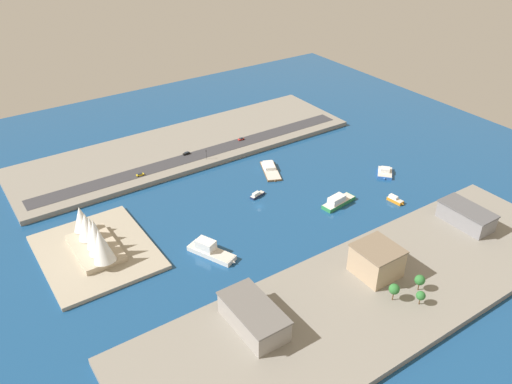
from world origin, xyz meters
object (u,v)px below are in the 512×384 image
(traffic_light_waterfront, at_px, (206,153))
(carpark_squat_concrete, at_px, (254,316))
(suv_black, at_px, (186,153))
(pickup_red, at_px, (241,139))
(ferry_green_doubledeck, at_px, (338,201))
(opera_landmark, at_px, (93,236))
(barge_flat_brown, at_px, (270,169))
(catamaran_blue, at_px, (385,172))
(warehouse_low_gray, at_px, (466,216))
(taxi_yellow_cab, at_px, (140,174))
(water_taxi_orange, at_px, (395,200))
(patrol_launch_navy, at_px, (257,195))
(apartment_midrise_tan, at_px, (376,261))
(ferry_white_commuter, at_px, (210,250))

(traffic_light_waterfront, bearing_deg, carpark_squat_concrete, 158.02)
(suv_black, distance_m, pickup_red, 42.79)
(ferry_green_doubledeck, relative_size, opera_landmark, 0.55)
(suv_black, height_order, opera_landmark, opera_landmark)
(barge_flat_brown, relative_size, carpark_squat_concrete, 0.84)
(carpark_squat_concrete, xyz_separation_m, opera_landmark, (88.76, 37.10, 2.55))
(ferry_green_doubledeck, distance_m, catamaran_blue, 50.45)
(suv_black, bearing_deg, pickup_red, -92.45)
(barge_flat_brown, height_order, opera_landmark, opera_landmark)
(barge_flat_brown, bearing_deg, warehouse_low_gray, -155.78)
(catamaran_blue, relative_size, taxi_yellow_cab, 3.42)
(water_taxi_orange, bearing_deg, opera_landmark, 72.65)
(patrol_launch_navy, bearing_deg, suv_black, 10.59)
(ferry_green_doubledeck, xyz_separation_m, suv_black, (100.79, 46.71, 1.89))
(patrol_launch_navy, distance_m, traffic_light_waterfront, 54.39)
(ferry_green_doubledeck, height_order, patrol_launch_navy, ferry_green_doubledeck)
(apartment_midrise_tan, bearing_deg, taxi_yellow_cab, 20.21)
(water_taxi_orange, xyz_separation_m, pickup_red, (115.73, 33.94, 2.70))
(barge_flat_brown, height_order, suv_black, suv_black)
(apartment_midrise_tan, relative_size, carpark_squat_concrete, 0.62)
(apartment_midrise_tan, xyz_separation_m, carpark_squat_concrete, (4.07, 66.72, -2.01))
(apartment_midrise_tan, distance_m, pickup_red, 159.77)
(carpark_squat_concrete, height_order, opera_landmark, opera_landmark)
(suv_black, bearing_deg, catamaran_blue, -133.31)
(ferry_white_commuter, xyz_separation_m, carpark_squat_concrete, (-55.76, 10.56, 5.94))
(catamaran_blue, distance_m, warehouse_low_gray, 67.56)
(ferry_white_commuter, bearing_deg, taxi_yellow_cab, -0.62)
(patrol_launch_navy, distance_m, opera_landmark, 99.39)
(taxi_yellow_cab, bearing_deg, ferry_white_commuter, 179.38)
(ferry_white_commuter, bearing_deg, patrol_launch_navy, -57.45)
(suv_black, bearing_deg, warehouse_low_gray, -150.91)
(ferry_green_doubledeck, bearing_deg, carpark_squat_concrete, 119.63)
(carpark_squat_concrete, xyz_separation_m, suv_black, (155.38, -49.27, -4.49))
(carpark_squat_concrete, relative_size, pickup_red, 7.23)
(patrol_launch_navy, relative_size, carpark_squat_concrete, 0.35)
(catamaran_blue, bearing_deg, opera_landmark, 82.52)
(patrol_launch_navy, relative_size, catamaran_blue, 0.67)
(taxi_yellow_cab, xyz_separation_m, pickup_red, (7.72, -80.49, -0.01))
(water_taxi_orange, xyz_separation_m, ferry_white_commuter, (17.93, 115.40, 1.30))
(warehouse_low_gray, relative_size, traffic_light_waterfront, 4.51)
(pickup_red, bearing_deg, water_taxi_orange, -163.66)
(catamaran_blue, xyz_separation_m, warehouse_low_gray, (-66.65, 8.62, 6.88))
(patrol_launch_navy, height_order, traffic_light_waterfront, traffic_light_waterfront)
(traffic_light_waterfront, bearing_deg, catamaran_blue, -131.38)
(apartment_midrise_tan, bearing_deg, warehouse_low_gray, -88.19)
(ferry_green_doubledeck, xyz_separation_m, apartment_midrise_tan, (-58.66, 29.26, 8.39))
(ferry_white_commuter, bearing_deg, warehouse_low_gray, -114.54)
(patrol_launch_navy, bearing_deg, ferry_white_commuter, 122.55)
(patrol_launch_navy, distance_m, taxi_yellow_cab, 76.33)
(taxi_yellow_cab, height_order, opera_landmark, opera_landmark)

